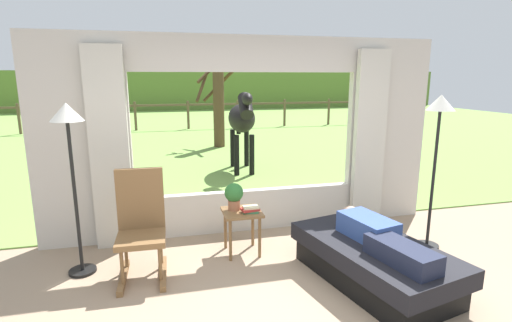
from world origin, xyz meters
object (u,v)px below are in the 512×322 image
object	(u,v)px
recliner_sofa	(373,262)
horse	(242,119)
reclining_person	(378,235)
pasture_tree	(218,103)
side_table	(242,219)
floor_lamp_left	(69,138)
book_stack	(250,209)
rocking_chair	(141,225)
floor_lamp_right	(439,126)
potted_plant	(234,195)

from	to	relation	value
recliner_sofa	horse	world-z (taller)	horse
reclining_person	pasture_tree	distance (m)	8.16
side_table	floor_lamp_left	xyz separation A→B (m)	(-1.75, -0.05, 1.02)
recliner_sofa	horse	size ratio (longest dim) A/B	1.02
book_stack	side_table	bearing A→B (deg)	144.30
recliner_sofa	side_table	xyz separation A→B (m)	(-1.15, 0.97, 0.21)
horse	side_table	bearing A→B (deg)	82.92
book_stack	floor_lamp_left	xyz separation A→B (m)	(-1.84, 0.01, 0.90)
floor_lamp_left	pasture_tree	world-z (taller)	pasture_tree
rocking_chair	book_stack	xyz separation A→B (m)	(1.20, 0.17, 0.01)
floor_lamp_right	book_stack	bearing A→B (deg)	171.39
book_stack	reclining_person	bearing A→B (deg)	-42.12
reclining_person	floor_lamp_left	size ratio (longest dim) A/B	0.80
rocking_chair	side_table	world-z (taller)	rocking_chair
potted_plant	floor_lamp_left	xyz separation A→B (m)	(-1.67, -0.11, 0.75)
rocking_chair	horse	bearing A→B (deg)	66.27
reclining_person	rocking_chair	size ratio (longest dim) A/B	1.28
recliner_sofa	floor_lamp_left	world-z (taller)	floor_lamp_left
horse	floor_lamp_right	bearing A→B (deg)	113.09
rocking_chair	pasture_tree	distance (m)	7.61
potted_plant	pasture_tree	size ratio (longest dim) A/B	0.13
floor_lamp_left	potted_plant	bearing A→B (deg)	3.82
rocking_chair	recliner_sofa	bearing A→B (deg)	-16.64
floor_lamp_left	horse	size ratio (longest dim) A/B	0.99
potted_plant	side_table	bearing A→B (deg)	-36.87
reclining_person	rocking_chair	xyz separation A→B (m)	(-2.26, 0.79, 0.02)
side_table	floor_lamp_left	world-z (taller)	floor_lamp_left
floor_lamp_left	pasture_tree	bearing A→B (deg)	70.35
side_table	horse	distance (m)	4.05
pasture_tree	book_stack	bearing A→B (deg)	-95.68
pasture_tree	reclining_person	bearing A→B (deg)	-87.55
floor_lamp_right	pasture_tree	world-z (taller)	pasture_tree
rocking_chair	reclining_person	bearing A→B (deg)	-17.76
recliner_sofa	reclining_person	distance (m)	0.31
side_table	book_stack	size ratio (longest dim) A/B	2.42
rocking_chair	book_stack	world-z (taller)	rocking_chair
recliner_sofa	reclining_person	world-z (taller)	reclining_person
potted_plant	horse	world-z (taller)	horse
floor_lamp_right	pasture_tree	size ratio (longest dim) A/B	0.72
floor_lamp_left	horse	world-z (taller)	floor_lamp_left
recliner_sofa	pasture_tree	distance (m)	8.15
recliner_sofa	rocking_chair	distance (m)	2.40
recliner_sofa	side_table	bearing A→B (deg)	127.06
book_stack	pasture_tree	xyz separation A→B (m)	(0.71, 7.16, 0.75)
side_table	potted_plant	bearing A→B (deg)	143.13
side_table	floor_lamp_right	world-z (taller)	floor_lamp_right
potted_plant	floor_lamp_right	bearing A→B (deg)	-10.95
potted_plant	recliner_sofa	bearing A→B (deg)	-40.06
side_table	horse	world-z (taller)	horse
recliner_sofa	potted_plant	xyz separation A→B (m)	(-1.23, 1.03, 0.48)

